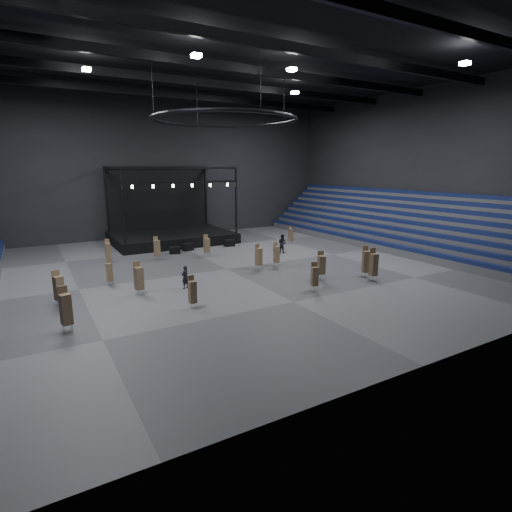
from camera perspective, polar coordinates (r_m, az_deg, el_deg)
floor at (r=36.51m, az=-4.17°, el=-1.88°), size 50.00×50.00×0.00m
ceiling at (r=36.47m, az=-4.67°, el=26.67°), size 50.00×42.00×0.20m
wall_back at (r=55.05m, az=-14.15°, el=12.11°), size 50.00×0.20×18.00m
wall_front at (r=18.79m, az=25.17°, el=11.14°), size 50.00×0.20×18.00m
wall_right at (r=51.40m, az=22.16°, el=11.57°), size 0.20×42.00×18.00m
bleachers_right at (r=50.34m, az=20.02°, el=3.40°), size 7.20×40.00×6.40m
stage at (r=51.06m, az=-12.21°, el=3.68°), size 14.00×10.00×9.20m
truss_ring at (r=35.58m, az=-4.52°, el=18.84°), size 12.30×12.30×5.15m
roof_girders at (r=36.28m, az=-4.65°, el=25.45°), size 49.00×30.35×0.70m
floodlights at (r=32.68m, az=-1.28°, el=25.85°), size 28.60×16.60×0.25m
flight_case_left at (r=43.65m, az=-11.53°, el=0.79°), size 1.22×0.81×0.75m
flight_case_mid at (r=45.03m, az=-9.68°, el=1.26°), size 1.33×0.91×0.80m
flight_case_right at (r=46.91m, az=-3.81°, el=1.85°), size 1.24×0.75×0.78m
chair_stack_0 at (r=41.16m, az=-20.39°, el=0.73°), size 0.46×0.46×2.33m
chair_stack_1 at (r=37.26m, az=2.94°, el=0.30°), size 0.47×0.47×2.28m
chair_stack_2 at (r=24.83m, az=-25.55°, el=-6.77°), size 0.66×0.66×2.66m
chair_stack_3 at (r=48.45m, az=4.97°, el=3.08°), size 0.57×0.57×2.19m
chair_stack_4 at (r=33.28m, az=9.32°, el=-1.19°), size 0.69×0.69×2.37m
chair_stack_5 at (r=29.96m, az=-16.40°, el=-3.00°), size 0.64×0.64×2.50m
chair_stack_6 at (r=36.11m, az=0.39°, el=-0.02°), size 0.59×0.59×2.32m
chair_stack_7 at (r=34.83m, az=15.38°, el=-0.71°), size 0.62×0.62×2.67m
chair_stack_8 at (r=33.22m, az=-20.20°, el=-2.10°), size 0.55×0.55×2.17m
chair_stack_9 at (r=33.77m, az=16.44°, el=-1.12°), size 0.62×0.62×2.70m
chair_stack_10 at (r=26.51m, az=-9.07°, el=-5.01°), size 0.47×0.47×2.21m
chair_stack_11 at (r=41.59m, az=-7.06°, el=1.58°), size 0.55×0.55×2.31m
chair_stack_12 at (r=41.00m, az=-13.97°, el=1.15°), size 0.59×0.59×2.38m
chair_stack_13 at (r=30.17m, az=8.38°, el=-2.81°), size 0.61×0.61×2.19m
chair_stack_14 at (r=29.59m, az=-26.36°, el=-4.05°), size 0.69×0.69×2.45m
man_center at (r=30.93m, az=-10.09°, el=-3.00°), size 0.77×0.66×1.78m
crew_member at (r=43.53m, az=3.78°, el=1.82°), size 0.95×1.11×1.98m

